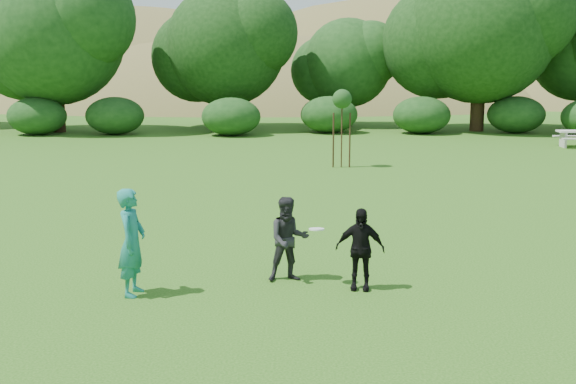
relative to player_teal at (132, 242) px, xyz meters
name	(u,v)px	position (x,y,z in m)	size (l,w,h in m)	color
ground	(285,284)	(2.53, 0.61, -0.91)	(120.00, 120.00, 0.00)	#19470C
player_teal	(132,242)	(0.00, 0.00, 0.00)	(0.66, 0.43, 1.81)	#1A776C
player_grey	(289,239)	(2.59, 0.83, -0.15)	(0.74, 0.58, 1.52)	#242426
player_black	(360,249)	(3.82, 0.36, -0.19)	(0.84, 0.35, 1.43)	black
frisbee	(317,229)	(3.08, 0.62, 0.09)	(0.27, 0.27, 0.05)	white
sapling	(342,101)	(4.28, 14.70, 1.51)	(0.70, 0.70, 2.85)	#392516
hillside	(294,201)	(1.97, 69.06, -12.88)	(150.00, 72.00, 52.00)	olive
tree_row	(355,42)	(5.75, 29.30, 3.97)	(53.92, 10.38, 9.62)	#3A2616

